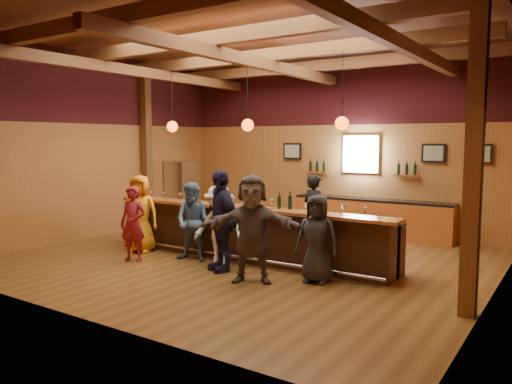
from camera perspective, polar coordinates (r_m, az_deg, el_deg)
room at (r=9.97m, az=-0.78°, el=10.58°), size 9.04×9.00×4.52m
bar_counter at (r=10.18m, az=-0.39°, el=-4.72°), size 6.30×1.07×1.11m
back_bar_cabinet at (r=12.81m, az=13.04°, el=-2.86°), size 4.00×0.52×0.95m
window at (r=13.03m, az=11.90°, el=4.26°), size 0.95×0.09×0.95m
framed_pictures at (r=12.72m, az=15.53°, el=4.36°), size 5.35×0.05×0.45m
wine_shelves at (r=12.98m, az=11.75°, el=2.36°), size 3.00×0.18×0.30m
pendant_lights at (r=9.90m, az=-0.97°, el=7.69°), size 4.24×0.24×1.37m
stainless_fridge at (r=14.56m, az=-8.50°, el=-0.04°), size 0.70×0.70×1.80m
customer_orange at (r=11.00m, az=-13.11°, el=-2.42°), size 0.96×0.82×1.67m
customer_redvest at (r=10.22m, az=-13.87°, el=-3.54°), size 0.62×0.49×1.51m
customer_denim at (r=10.03m, az=-7.16°, el=-3.38°), size 0.89×0.77×1.58m
customer_white at (r=9.49m, az=-4.26°, el=-3.93°), size 1.11×0.78×1.56m
customer_navy at (r=9.20m, az=-4.07°, el=-3.26°), size 1.19×0.89×1.88m
customer_brown at (r=8.46m, az=-0.46°, el=-4.19°), size 1.77×1.26×1.84m
customer_dark at (r=8.53m, az=6.98°, el=-5.30°), size 0.80×0.59×1.50m
bartender at (r=10.76m, az=6.68°, el=-2.44°), size 0.71×0.58×1.69m
ice_bucket at (r=9.87m, az=-0.92°, el=-0.96°), size 0.20×0.20×0.22m
bottle_a at (r=9.50m, az=2.66°, el=-1.15°), size 0.07×0.07×0.32m
bottle_b at (r=9.41m, az=3.90°, el=-1.18°), size 0.07×0.07×0.34m
glass_a at (r=11.53m, az=-12.00°, el=-0.05°), size 0.07×0.07×0.16m
glass_b at (r=11.18m, az=-10.55°, el=-0.20°), size 0.07×0.07×0.17m
glass_c at (r=10.90m, az=-8.67°, el=-0.31°), size 0.08×0.08×0.17m
glass_d at (r=10.45m, az=-6.74°, el=-0.50°), size 0.08×0.08×0.18m
glass_e at (r=9.90m, az=-2.63°, el=-0.77°), size 0.09×0.09×0.20m
glass_f at (r=9.42m, az=1.84°, el=-1.12°), size 0.09×0.09×0.19m
glass_g at (r=9.08m, az=5.77°, el=-1.56°), size 0.07×0.07×0.16m
glass_h at (r=8.79m, az=9.84°, el=-1.73°), size 0.09×0.09×0.19m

